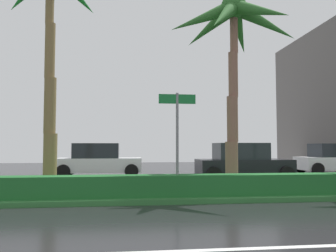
{
  "coord_description": "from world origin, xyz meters",
  "views": [
    {
      "loc": [
        -0.43,
        -3.15,
        1.58
      ],
      "look_at": [
        1.38,
        11.97,
        2.47
      ],
      "focal_mm": 36.46,
      "sensor_mm": 36.0,
      "label": 1
    }
  ],
  "objects_px": {
    "street_name_sign": "(177,129)",
    "car_in_traffic_second": "(98,161)",
    "car_in_traffic_third": "(243,162)",
    "car_in_traffic_fourth": "(335,159)",
    "palm_tree_centre": "(233,31)"
  },
  "relations": [
    {
      "from": "palm_tree_centre",
      "to": "car_in_traffic_fourth",
      "type": "bearing_deg",
      "value": 39.65
    },
    {
      "from": "street_name_sign",
      "to": "car_in_traffic_second",
      "type": "height_order",
      "value": "street_name_sign"
    },
    {
      "from": "street_name_sign",
      "to": "car_in_traffic_fourth",
      "type": "xyz_separation_m",
      "value": [
        10.29,
        8.25,
        -1.25
      ]
    },
    {
      "from": "street_name_sign",
      "to": "car_in_traffic_second",
      "type": "bearing_deg",
      "value": 109.95
    },
    {
      "from": "car_in_traffic_second",
      "to": "street_name_sign",
      "type": "bearing_deg",
      "value": -70.05
    },
    {
      "from": "car_in_traffic_second",
      "to": "car_in_traffic_third",
      "type": "xyz_separation_m",
      "value": [
        6.81,
        -2.65,
        0.0
      ]
    },
    {
      "from": "palm_tree_centre",
      "to": "car_in_traffic_fourth",
      "type": "height_order",
      "value": "palm_tree_centre"
    },
    {
      "from": "palm_tree_centre",
      "to": "car_in_traffic_second",
      "type": "bearing_deg",
      "value": 128.43
    },
    {
      "from": "palm_tree_centre",
      "to": "car_in_traffic_second",
      "type": "distance_m",
      "value": 9.62
    },
    {
      "from": "street_name_sign",
      "to": "car_in_traffic_third",
      "type": "bearing_deg",
      "value": 54.61
    },
    {
      "from": "car_in_traffic_third",
      "to": "palm_tree_centre",
      "type": "bearing_deg",
      "value": -112.89
    },
    {
      "from": "car_in_traffic_second",
      "to": "car_in_traffic_third",
      "type": "distance_m",
      "value": 7.31
    },
    {
      "from": "car_in_traffic_third",
      "to": "street_name_sign",
      "type": "bearing_deg",
      "value": -125.39
    },
    {
      "from": "car_in_traffic_second",
      "to": "car_in_traffic_third",
      "type": "height_order",
      "value": "same"
    },
    {
      "from": "car_in_traffic_third",
      "to": "car_in_traffic_fourth",
      "type": "bearing_deg",
      "value": 23.59
    }
  ]
}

